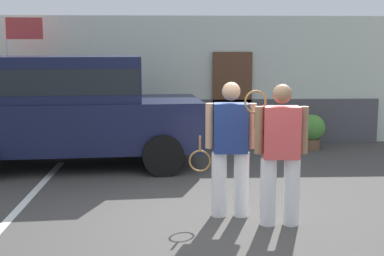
{
  "coord_description": "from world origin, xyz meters",
  "views": [
    {
      "loc": [
        -0.61,
        -6.44,
        2.23
      ],
      "look_at": [
        -0.28,
        1.2,
        1.05
      ],
      "focal_mm": 49.71,
      "sensor_mm": 36.0,
      "label": 1
    }
  ],
  "objects_px": {
    "parked_suv": "(69,106)",
    "tennis_player_man": "(230,148)",
    "potted_plant_by_porch": "(312,130)",
    "flag_pole": "(16,57)",
    "tennis_player_woman": "(280,152)"
  },
  "relations": [
    {
      "from": "parked_suv",
      "to": "tennis_player_man",
      "type": "height_order",
      "value": "parked_suv"
    },
    {
      "from": "tennis_player_man",
      "to": "potted_plant_by_porch",
      "type": "xyz_separation_m",
      "value": [
        2.31,
        4.53,
        -0.5
      ]
    },
    {
      "from": "parked_suv",
      "to": "flag_pole",
      "type": "distance_m",
      "value": 2.34
    },
    {
      "from": "tennis_player_man",
      "to": "flag_pole",
      "type": "xyz_separation_m",
      "value": [
        -4.04,
        4.74,
        1.08
      ]
    },
    {
      "from": "parked_suv",
      "to": "tennis_player_woman",
      "type": "relative_size",
      "value": 2.67
    },
    {
      "from": "parked_suv",
      "to": "tennis_player_woman",
      "type": "height_order",
      "value": "parked_suv"
    },
    {
      "from": "tennis_player_man",
      "to": "potted_plant_by_porch",
      "type": "bearing_deg",
      "value": -113.15
    },
    {
      "from": "parked_suv",
      "to": "potted_plant_by_porch",
      "type": "xyz_separation_m",
      "value": [
        4.95,
        1.47,
        -0.72
      ]
    },
    {
      "from": "parked_suv",
      "to": "potted_plant_by_porch",
      "type": "height_order",
      "value": "parked_suv"
    },
    {
      "from": "tennis_player_woman",
      "to": "parked_suv",
      "type": "bearing_deg",
      "value": -44.09
    },
    {
      "from": "parked_suv",
      "to": "potted_plant_by_porch",
      "type": "bearing_deg",
      "value": 11.47
    },
    {
      "from": "flag_pole",
      "to": "potted_plant_by_porch",
      "type": "bearing_deg",
      "value": -1.83
    },
    {
      "from": "tennis_player_woman",
      "to": "flag_pole",
      "type": "relative_size",
      "value": 0.62
    },
    {
      "from": "potted_plant_by_porch",
      "to": "flag_pole",
      "type": "xyz_separation_m",
      "value": [
        -6.34,
        0.2,
        1.58
      ]
    },
    {
      "from": "flag_pole",
      "to": "tennis_player_woman",
      "type": "bearing_deg",
      "value": -47.9
    }
  ]
}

